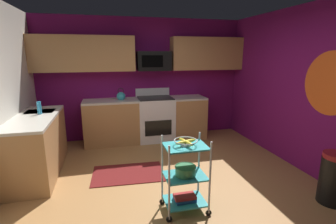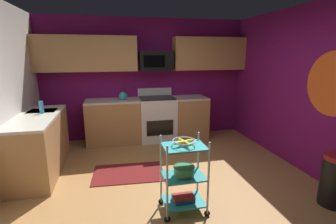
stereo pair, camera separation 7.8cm
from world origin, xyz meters
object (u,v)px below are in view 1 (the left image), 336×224
(book_stack, at_px, (185,198))
(oven_range, at_px, (155,118))
(kettle, at_px, (121,96))
(rolling_cart, at_px, (185,176))
(fruit_bowl, at_px, (186,142))
(dish_soap_bottle, at_px, (39,108))
(trash_can, at_px, (334,179))
(mixing_bowl_large, at_px, (185,170))
(microwave, at_px, (154,61))

(book_stack, bearing_deg, oven_range, 86.52)
(oven_range, xyz_separation_m, book_stack, (-0.16, -2.62, -0.32))
(kettle, bearing_deg, oven_range, 0.31)
(oven_range, relative_size, book_stack, 4.23)
(oven_range, height_order, kettle, kettle)
(rolling_cart, xyz_separation_m, fruit_bowl, (-0.00, 0.00, 0.42))
(rolling_cart, relative_size, dish_soap_bottle, 4.57)
(oven_range, bearing_deg, trash_can, -59.72)
(rolling_cart, bearing_deg, oven_range, 86.52)
(fruit_bowl, height_order, kettle, kettle)
(mixing_bowl_large, bearing_deg, trash_can, -9.15)
(oven_range, bearing_deg, microwave, 90.26)
(kettle, bearing_deg, dish_soap_bottle, -144.07)
(mixing_bowl_large, xyz_separation_m, kettle, (-0.56, 2.62, 0.48))
(mixing_bowl_large, distance_m, book_stack, 0.36)
(rolling_cart, bearing_deg, kettle, 101.98)
(microwave, distance_m, kettle, 1.01)
(mixing_bowl_large, height_order, book_stack, mixing_bowl_large)
(rolling_cart, height_order, fruit_bowl, rolling_cart)
(rolling_cart, height_order, mixing_bowl_large, rolling_cart)
(book_stack, bearing_deg, microwave, 86.66)
(mixing_bowl_large, bearing_deg, dish_soap_bottle, 138.77)
(fruit_bowl, bearing_deg, microwave, 86.66)
(microwave, xyz_separation_m, kettle, (-0.71, -0.11, -0.70))
(mixing_bowl_large, bearing_deg, microwave, 86.73)
(fruit_bowl, distance_m, dish_soap_bottle, 2.51)
(oven_range, height_order, rolling_cart, oven_range)
(rolling_cart, distance_m, dish_soap_bottle, 2.57)
(mixing_bowl_large, height_order, dish_soap_bottle, dish_soap_bottle)
(rolling_cart, distance_m, kettle, 2.73)
(rolling_cart, bearing_deg, fruit_bowl, 100.62)
(book_stack, distance_m, dish_soap_bottle, 2.65)
(oven_range, xyz_separation_m, kettle, (-0.72, -0.00, 0.52))
(book_stack, height_order, dish_soap_bottle, dish_soap_bottle)
(rolling_cart, distance_m, book_stack, 0.29)
(oven_range, relative_size, microwave, 1.57)
(trash_can, bearing_deg, kettle, 129.68)
(trash_can, bearing_deg, fruit_bowl, 170.87)
(mixing_bowl_large, height_order, kettle, kettle)
(oven_range, xyz_separation_m, dish_soap_bottle, (-2.04, -0.97, 0.54))
(rolling_cart, xyz_separation_m, mixing_bowl_large, (0.00, 0.00, 0.07))
(kettle, xyz_separation_m, trash_can, (2.42, -2.92, -0.67))
(microwave, xyz_separation_m, rolling_cart, (-0.16, -2.73, -1.25))
(trash_can, bearing_deg, rolling_cart, 170.87)
(oven_range, xyz_separation_m, trash_can, (1.71, -2.92, -0.15))
(microwave, distance_m, rolling_cart, 3.00)
(mixing_bowl_large, xyz_separation_m, dish_soap_bottle, (-1.89, 1.66, 0.50))
(oven_range, distance_m, mixing_bowl_large, 2.63)
(kettle, distance_m, trash_can, 3.85)
(fruit_bowl, relative_size, dish_soap_bottle, 1.36)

